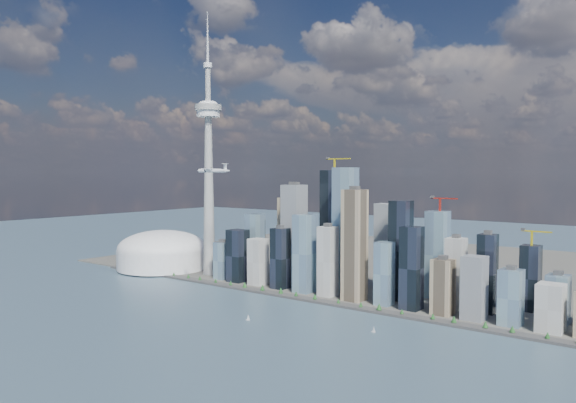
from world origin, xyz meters
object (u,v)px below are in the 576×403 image
Objects in this scene: dome_stadium at (162,252)px; sailboat_west at (248,318)px; sailboat_east at (374,330)px; needle_tower at (209,165)px; airplane at (213,170)px.

sailboat_west is at bearing -25.20° from dome_stadium.
dome_stadium reaches higher than sailboat_east.
dome_stadium is (-140.00, -10.00, -196.40)m from needle_tower.
needle_tower is 194.24m from airplane.
airplane reaches higher than sailboat_east.
needle_tower is 2.75× the size of dome_stadium.
needle_tower reaches higher than airplane.
airplane reaches higher than dome_stadium.
needle_tower is at bearing 121.67° from airplane.
needle_tower reaches higher than dome_stadium.
dome_stadium is 20.19× the size of sailboat_west.
sailboat_east is at bearing -21.49° from airplane.
dome_stadium is 358.95m from airplane.
airplane is 287.16m from sailboat_west.
needle_tower is at bearing 136.69° from sailboat_west.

